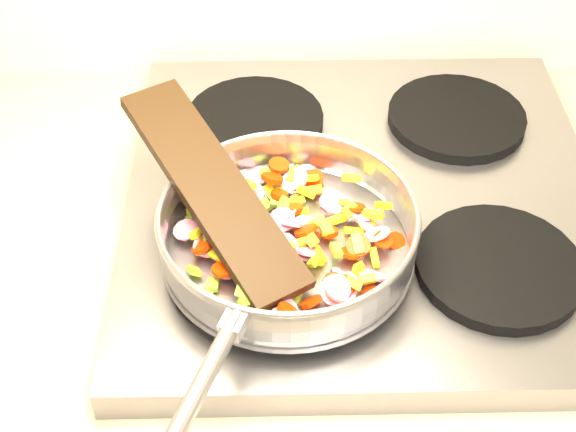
{
  "coord_description": "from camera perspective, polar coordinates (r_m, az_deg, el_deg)",
  "views": [
    {
      "loc": [
        -0.81,
        0.91,
        1.62
      ],
      "look_at": [
        -0.8,
        1.55,
        1.01
      ],
      "focal_mm": 50.0,
      "sensor_mm": 36.0,
      "label": 1
    }
  ],
  "objects": [
    {
      "name": "grate_fr",
      "position": [
        0.94,
        14.76,
        -3.49
      ],
      "size": [
        0.19,
        0.19,
        0.02
      ],
      "primitive_type": "cylinder",
      "color": "black",
      "rests_on": "cooktop"
    },
    {
      "name": "saute_pan",
      "position": [
        0.89,
        -0.05,
        -1.12
      ],
      "size": [
        0.34,
        0.48,
        0.06
      ],
      "rotation": [
        0.0,
        0.0,
        -0.37
      ],
      "color": "#9E9EA5",
      "rests_on": "grate_fl"
    },
    {
      "name": "grate_bl",
      "position": [
        1.12,
        -2.38,
        6.85
      ],
      "size": [
        0.19,
        0.19,
        0.02
      ],
      "primitive_type": "cylinder",
      "color": "black",
      "rests_on": "cooktop"
    },
    {
      "name": "wooden_spatula",
      "position": [
        0.91,
        -5.42,
        2.04
      ],
      "size": [
        0.23,
        0.31,
        0.09
      ],
      "primitive_type": "cube",
      "rotation": [
        0.0,
        -0.24,
        2.12
      ],
      "color": "black",
      "rests_on": "saute_pan"
    },
    {
      "name": "vegetable_heap",
      "position": [
        0.91,
        -0.05,
        -1.41
      ],
      "size": [
        0.28,
        0.28,
        0.05
      ],
      "color": "#80A326",
      "rests_on": "saute_pan"
    },
    {
      "name": "grate_br",
      "position": [
        1.14,
        11.89,
        6.87
      ],
      "size": [
        0.19,
        0.19,
        0.02
      ],
      "primitive_type": "cylinder",
      "color": "black",
      "rests_on": "cooktop"
    },
    {
      "name": "grate_fl",
      "position": [
        0.91,
        -2.56,
        -3.86
      ],
      "size": [
        0.19,
        0.19,
        0.02
      ],
      "primitive_type": "cylinder",
      "color": "black",
      "rests_on": "cooktop"
    },
    {
      "name": "cooktop",
      "position": [
        1.03,
        5.38,
        0.98
      ],
      "size": [
        0.6,
        0.6,
        0.04
      ],
      "primitive_type": "cube",
      "color": "#939399",
      "rests_on": "counter_top"
    }
  ]
}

